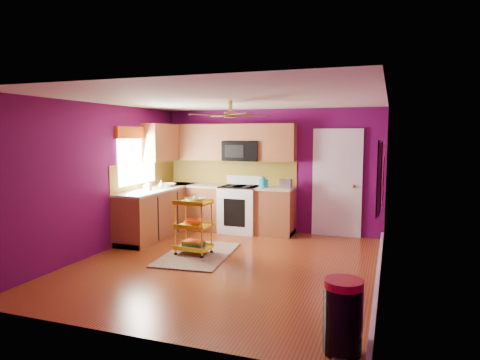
% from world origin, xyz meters
% --- Properties ---
extents(ground, '(5.00, 5.00, 0.00)m').
position_xyz_m(ground, '(0.00, 0.00, 0.00)').
color(ground, maroon).
rests_on(ground, ground).
extents(room_envelope, '(4.54, 5.04, 2.52)m').
position_xyz_m(room_envelope, '(0.03, 0.00, 1.63)').
color(room_envelope, '#5A0A4B').
rests_on(room_envelope, ground).
extents(lower_cabinets, '(2.81, 2.31, 0.94)m').
position_xyz_m(lower_cabinets, '(-1.35, 1.82, 0.43)').
color(lower_cabinets, brown).
rests_on(lower_cabinets, ground).
extents(electric_range, '(0.76, 0.66, 1.13)m').
position_xyz_m(electric_range, '(-0.55, 2.17, 0.48)').
color(electric_range, white).
rests_on(electric_range, ground).
extents(upper_cabinetry, '(2.80, 2.30, 1.26)m').
position_xyz_m(upper_cabinetry, '(-1.24, 2.17, 1.80)').
color(upper_cabinetry, brown).
rests_on(upper_cabinetry, ground).
extents(left_window, '(0.08, 1.35, 1.08)m').
position_xyz_m(left_window, '(-2.22, 1.05, 1.74)').
color(left_window, white).
rests_on(left_window, ground).
extents(panel_door, '(0.95, 0.11, 2.15)m').
position_xyz_m(panel_door, '(1.35, 2.47, 1.02)').
color(panel_door, white).
rests_on(panel_door, ground).
extents(right_wall_art, '(0.04, 2.74, 1.04)m').
position_xyz_m(right_wall_art, '(2.23, -0.34, 1.44)').
color(right_wall_art, black).
rests_on(right_wall_art, ground).
extents(ceiling_fan, '(1.01, 1.01, 0.26)m').
position_xyz_m(ceiling_fan, '(0.00, 0.20, 2.29)').
color(ceiling_fan, '#BF8C3F').
rests_on(ceiling_fan, ground).
extents(shag_rug, '(1.18, 1.77, 0.02)m').
position_xyz_m(shag_rug, '(-0.63, 0.32, 0.01)').
color(shag_rug, black).
rests_on(shag_rug, ground).
extents(rolling_cart, '(0.57, 0.43, 0.99)m').
position_xyz_m(rolling_cart, '(-0.69, 0.31, 0.51)').
color(rolling_cart, yellow).
rests_on(rolling_cart, ground).
extents(trash_can, '(0.39, 0.41, 0.68)m').
position_xyz_m(trash_can, '(1.97, -2.12, 0.34)').
color(trash_can, black).
rests_on(trash_can, ground).
extents(teal_kettle, '(0.18, 0.18, 0.21)m').
position_xyz_m(teal_kettle, '(-0.05, 2.16, 1.02)').
color(teal_kettle, teal).
rests_on(teal_kettle, lower_cabinets).
extents(toaster, '(0.22, 0.15, 0.18)m').
position_xyz_m(toaster, '(0.40, 2.17, 1.03)').
color(toaster, beige).
rests_on(toaster, lower_cabinets).
extents(soap_bottle_a, '(0.09, 0.09, 0.20)m').
position_xyz_m(soap_bottle_a, '(-1.96, 1.00, 1.04)').
color(soap_bottle_a, '#EA3F72').
rests_on(soap_bottle_a, lower_cabinets).
extents(soap_bottle_b, '(0.12, 0.12, 0.15)m').
position_xyz_m(soap_bottle_b, '(-1.90, 1.36, 1.02)').
color(soap_bottle_b, white).
rests_on(soap_bottle_b, lower_cabinets).
extents(counter_dish, '(0.28, 0.28, 0.07)m').
position_xyz_m(counter_dish, '(-1.89, 1.62, 0.97)').
color(counter_dish, white).
rests_on(counter_dish, lower_cabinets).
extents(counter_cup, '(0.12, 0.12, 0.10)m').
position_xyz_m(counter_cup, '(-2.03, 1.03, 0.99)').
color(counter_cup, white).
rests_on(counter_cup, lower_cabinets).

